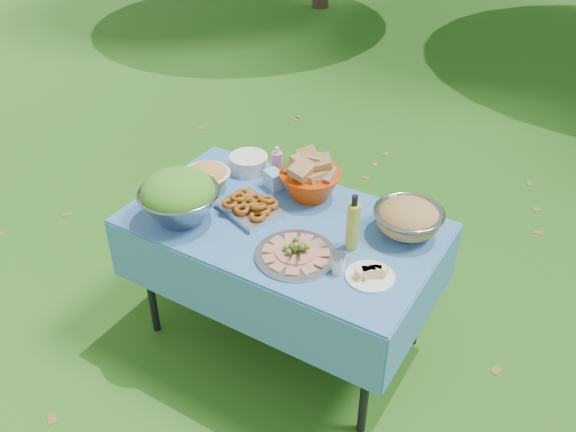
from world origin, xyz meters
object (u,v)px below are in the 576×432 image
at_px(salad_bowl, 179,197).
at_px(plate_stack, 249,163).
at_px(picnic_table, 283,282).
at_px(charcuterie_platter, 296,249).
at_px(pasta_bowl_steel, 408,218).
at_px(oil_bottle, 353,222).
at_px(bread_bowl, 310,178).

xyz_separation_m(salad_bowl, plate_stack, (0.02, 0.55, -0.08)).
distance_m(picnic_table, charcuterie_platter, 0.50).
xyz_separation_m(pasta_bowl_steel, oil_bottle, (-0.17, -0.23, 0.05)).
xyz_separation_m(plate_stack, oil_bottle, (0.77, -0.32, 0.09)).
xyz_separation_m(bread_bowl, oil_bottle, (0.37, -0.27, 0.03)).
xyz_separation_m(salad_bowl, charcuterie_platter, (0.61, 0.04, -0.08)).
relative_size(charcuterie_platter, oil_bottle, 1.33).
height_order(picnic_table, charcuterie_platter, charcuterie_platter).
relative_size(bread_bowl, oil_bottle, 1.14).
bearing_deg(bread_bowl, salad_bowl, -130.57).
xyz_separation_m(picnic_table, charcuterie_platter, (0.19, -0.19, 0.42)).
height_order(plate_stack, charcuterie_platter, plate_stack).
bearing_deg(oil_bottle, salad_bowl, -164.18).
xyz_separation_m(pasta_bowl_steel, charcuterie_platter, (-0.35, -0.41, -0.04)).
height_order(pasta_bowl_steel, oil_bottle, oil_bottle).
bearing_deg(charcuterie_platter, oil_bottle, 46.11).
bearing_deg(oil_bottle, pasta_bowl_steel, 53.08).
relative_size(salad_bowl, plate_stack, 1.85).
height_order(salad_bowl, charcuterie_platter, salad_bowl).
bearing_deg(pasta_bowl_steel, plate_stack, 174.15).
bearing_deg(plate_stack, salad_bowl, -91.71).
relative_size(picnic_table, charcuterie_platter, 4.03).
height_order(bread_bowl, pasta_bowl_steel, bread_bowl).
height_order(bread_bowl, charcuterie_platter, bread_bowl).
xyz_separation_m(picnic_table, oil_bottle, (0.36, -0.01, 0.52)).
bearing_deg(picnic_table, plate_stack, 142.25).
bearing_deg(pasta_bowl_steel, picnic_table, -157.60).
distance_m(plate_stack, bread_bowl, 0.42).
bearing_deg(picnic_table, bread_bowl, 90.42).
bearing_deg(plate_stack, charcuterie_platter, -40.51).
distance_m(plate_stack, charcuterie_platter, 0.78).
height_order(charcuterie_platter, oil_bottle, oil_bottle).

